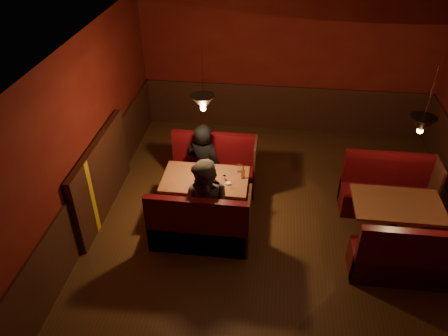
# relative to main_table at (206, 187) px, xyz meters

# --- Properties ---
(room) EXTENTS (6.02, 7.02, 2.92)m
(room) POSITION_rel_main_table_xyz_m (0.94, -0.41, 0.49)
(room) COLOR #52351D
(room) RESTS_ON ground
(main_table) EXTENTS (1.36, 0.83, 0.95)m
(main_table) POSITION_rel_main_table_xyz_m (0.00, 0.00, 0.00)
(main_table) COLOR brown
(main_table) RESTS_ON ground
(main_bench_far) EXTENTS (1.50, 0.53, 1.02)m
(main_bench_far) POSITION_rel_main_table_xyz_m (0.02, 0.77, -0.24)
(main_bench_far) COLOR black
(main_bench_far) RESTS_ON ground
(main_bench_near) EXTENTS (1.50, 0.53, 1.02)m
(main_bench_near) POSITION_rel_main_table_xyz_m (0.02, -0.77, -0.24)
(main_bench_near) COLOR black
(main_bench_near) RESTS_ON ground
(second_table) EXTENTS (1.29, 0.83, 0.73)m
(second_table) POSITION_rel_main_table_xyz_m (2.90, -0.28, -0.02)
(second_table) COLOR brown
(second_table) RESTS_ON ground
(second_bench_far) EXTENTS (1.43, 0.54, 1.02)m
(second_bench_far) POSITION_rel_main_table_xyz_m (2.93, 0.49, -0.24)
(second_bench_far) COLOR black
(second_bench_far) RESTS_ON ground
(second_bench_near) EXTENTS (1.43, 0.54, 1.02)m
(second_bench_near) POSITION_rel_main_table_xyz_m (2.93, -1.06, -0.24)
(second_bench_near) COLOR black
(second_bench_near) RESTS_ON ground
(diner_a) EXTENTS (0.71, 0.55, 1.71)m
(diner_a) POSITION_rel_main_table_xyz_m (-0.14, 0.58, 0.30)
(diner_a) COLOR black
(diner_a) RESTS_ON ground
(diner_b) EXTENTS (1.00, 0.86, 1.75)m
(diner_b) POSITION_rel_main_table_xyz_m (0.11, -0.57, 0.31)
(diner_b) COLOR #40362F
(diner_b) RESTS_ON ground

